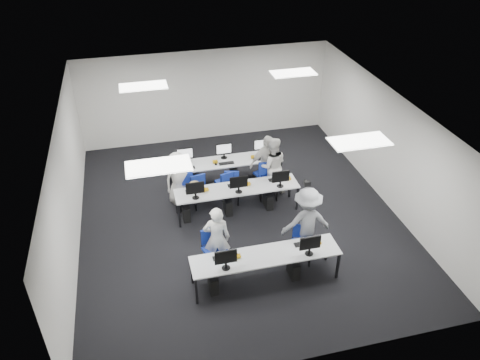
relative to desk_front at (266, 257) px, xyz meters
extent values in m
plane|color=black|center=(0.00, 2.40, -0.68)|extent=(9.00, 9.00, 0.00)
plane|color=white|center=(0.00, 2.40, 2.32)|extent=(9.00, 9.00, 0.00)
cube|color=silver|center=(0.00, 6.90, 0.82)|extent=(8.00, 0.02, 3.00)
cube|color=silver|center=(0.00, -2.10, 0.82)|extent=(8.00, 0.02, 3.00)
cube|color=silver|center=(-4.00, 2.40, 0.82)|extent=(0.02, 9.00, 3.00)
cube|color=silver|center=(4.00, 2.40, 0.82)|extent=(0.02, 9.00, 3.00)
cube|color=white|center=(-2.00, 0.40, 2.30)|extent=(1.20, 0.60, 0.02)
cube|color=white|center=(2.00, 0.40, 2.30)|extent=(1.20, 0.60, 0.02)
cube|color=white|center=(-2.00, 4.40, 2.30)|extent=(1.20, 0.60, 0.02)
cube|color=white|center=(2.00, 4.40, 2.30)|extent=(1.20, 0.60, 0.02)
cube|color=#B9BBBD|center=(0.00, 0.00, 0.03)|extent=(3.20, 0.70, 0.03)
cube|color=black|center=(-1.55, -0.30, -0.33)|extent=(0.05, 0.05, 0.70)
cube|color=black|center=(-1.55, 0.30, -0.33)|extent=(0.05, 0.05, 0.70)
cube|color=black|center=(1.55, -0.30, -0.33)|extent=(0.05, 0.05, 0.70)
cube|color=black|center=(1.55, 0.30, -0.33)|extent=(0.05, 0.05, 0.70)
cube|color=#B9BBBD|center=(0.00, 2.60, 0.03)|extent=(3.20, 0.70, 0.03)
cube|color=black|center=(-1.55, 2.30, -0.33)|extent=(0.05, 0.05, 0.70)
cube|color=black|center=(-1.55, 2.90, -0.33)|extent=(0.05, 0.05, 0.70)
cube|color=black|center=(1.55, 2.30, -0.33)|extent=(0.05, 0.05, 0.70)
cube|color=black|center=(1.55, 2.90, -0.33)|extent=(0.05, 0.05, 0.70)
cube|color=#B9BBBD|center=(0.00, 4.00, 0.03)|extent=(3.20, 0.70, 0.03)
cube|color=black|center=(-1.55, 3.70, -0.33)|extent=(0.05, 0.05, 0.70)
cube|color=black|center=(-1.55, 4.30, -0.33)|extent=(0.05, 0.05, 0.70)
cube|color=black|center=(1.55, 3.70, -0.33)|extent=(0.05, 0.05, 0.70)
cube|color=black|center=(1.55, 4.30, -0.33)|extent=(0.05, 0.05, 0.70)
cube|color=#0C4F9F|center=(-0.90, -0.18, 0.35)|extent=(0.46, 0.04, 0.32)
cube|color=black|center=(-0.90, 0.14, 0.06)|extent=(0.42, 0.14, 0.02)
ellipsoid|color=black|center=(-0.60, 0.14, 0.07)|extent=(0.07, 0.10, 0.04)
cube|color=black|center=(-1.15, 0.00, -0.47)|extent=(0.18, 0.40, 0.42)
cube|color=white|center=(0.90, -0.18, 0.35)|extent=(0.46, 0.04, 0.32)
cube|color=black|center=(0.90, 0.14, 0.06)|extent=(0.42, 0.14, 0.02)
ellipsoid|color=black|center=(1.20, 0.14, 0.07)|extent=(0.07, 0.10, 0.04)
cube|color=black|center=(0.65, 0.00, -0.47)|extent=(0.18, 0.40, 0.42)
cube|color=white|center=(-1.10, 2.42, 0.35)|extent=(0.46, 0.04, 0.32)
cube|color=black|center=(-1.10, 2.74, 0.06)|extent=(0.42, 0.14, 0.02)
ellipsoid|color=black|center=(-0.80, 2.74, 0.07)|extent=(0.07, 0.10, 0.04)
cube|color=black|center=(-1.35, 2.60, -0.47)|extent=(0.18, 0.40, 0.42)
cube|color=white|center=(0.00, 2.42, 0.35)|extent=(0.46, 0.04, 0.32)
cube|color=black|center=(0.00, 2.74, 0.06)|extent=(0.42, 0.14, 0.02)
ellipsoid|color=black|center=(0.30, 2.74, 0.07)|extent=(0.07, 0.10, 0.04)
cube|color=black|center=(-0.25, 2.60, -0.47)|extent=(0.18, 0.40, 0.42)
cube|color=white|center=(1.10, 2.42, 0.35)|extent=(0.46, 0.04, 0.32)
cube|color=black|center=(1.10, 2.74, 0.06)|extent=(0.42, 0.14, 0.02)
ellipsoid|color=black|center=(1.40, 2.74, 0.07)|extent=(0.07, 0.10, 0.04)
cube|color=black|center=(0.85, 2.60, -0.47)|extent=(0.18, 0.40, 0.42)
cube|color=white|center=(-1.10, 4.18, 0.35)|extent=(0.46, 0.04, 0.32)
cube|color=black|center=(-1.10, 3.86, 0.06)|extent=(0.42, 0.14, 0.02)
ellipsoid|color=black|center=(-1.40, 3.86, 0.07)|extent=(0.07, 0.10, 0.04)
cube|color=black|center=(-0.85, 4.00, -0.47)|extent=(0.18, 0.40, 0.42)
cube|color=white|center=(0.00, 4.18, 0.35)|extent=(0.46, 0.04, 0.32)
cube|color=black|center=(0.00, 3.86, 0.06)|extent=(0.42, 0.14, 0.02)
ellipsoid|color=black|center=(-0.30, 3.86, 0.07)|extent=(0.07, 0.10, 0.04)
cube|color=black|center=(0.25, 4.00, -0.47)|extent=(0.18, 0.40, 0.42)
cube|color=white|center=(1.10, 4.18, 0.35)|extent=(0.46, 0.04, 0.32)
cube|color=black|center=(1.10, 3.86, 0.06)|extent=(0.42, 0.14, 0.02)
ellipsoid|color=black|center=(0.80, 3.86, 0.07)|extent=(0.07, 0.10, 0.04)
cube|color=black|center=(1.35, 4.00, -0.47)|extent=(0.18, 0.40, 0.42)
cube|color=navy|center=(-0.97, 0.64, -0.18)|extent=(0.58, 0.57, 0.07)
cube|color=navy|center=(-1.02, 0.86, 0.11)|extent=(0.46, 0.17, 0.39)
cube|color=navy|center=(0.97, 0.44, -0.24)|extent=(0.53, 0.51, 0.06)
cube|color=navy|center=(1.03, 0.62, 0.01)|extent=(0.40, 0.17, 0.35)
cube|color=navy|center=(-1.25, 3.10, -0.20)|extent=(0.46, 0.44, 0.06)
cube|color=navy|center=(-1.25, 3.31, 0.07)|extent=(0.44, 0.06, 0.38)
cube|color=navy|center=(-0.04, 3.08, -0.25)|extent=(0.50, 0.49, 0.06)
cube|color=navy|center=(0.01, 3.26, -0.01)|extent=(0.39, 0.15, 0.33)
cube|color=navy|center=(0.97, 3.05, -0.18)|extent=(0.53, 0.51, 0.07)
cube|color=navy|center=(0.99, 3.26, 0.10)|extent=(0.46, 0.11, 0.39)
cube|color=navy|center=(-0.94, 3.43, -0.24)|extent=(0.49, 0.47, 0.06)
cube|color=navy|center=(-0.91, 3.24, 0.02)|extent=(0.41, 0.11, 0.35)
cube|color=navy|center=(-0.17, 3.38, -0.25)|extent=(0.49, 0.48, 0.06)
cube|color=navy|center=(-0.13, 3.20, -0.01)|extent=(0.39, 0.14, 0.34)
cube|color=navy|center=(0.98, 3.54, -0.24)|extent=(0.53, 0.52, 0.06)
cube|color=navy|center=(1.04, 3.36, 0.00)|extent=(0.39, 0.18, 0.34)
ellipsoid|color=olive|center=(-1.07, 2.76, 0.19)|extent=(0.34, 0.22, 0.28)
imported|color=silver|center=(-0.91, 0.69, 0.13)|extent=(0.65, 0.49, 1.62)
imported|color=silver|center=(1.15, 3.31, 0.14)|extent=(0.87, 0.72, 1.65)
imported|color=silver|center=(-1.41, 3.40, 0.07)|extent=(0.86, 0.71, 1.51)
imported|color=silver|center=(1.02, 3.40, 0.16)|extent=(1.04, 0.57, 1.69)
imported|color=slate|center=(1.16, 0.70, 0.19)|extent=(1.15, 0.69, 1.74)
cube|color=black|center=(1.17, 0.88, 1.12)|extent=(0.15, 0.19, 0.10)
camera|label=1|loc=(-2.30, -7.05, 6.75)|focal=35.00mm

